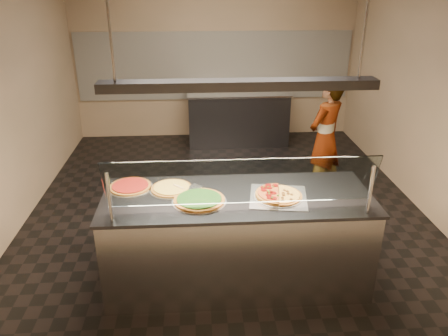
{
  "coord_description": "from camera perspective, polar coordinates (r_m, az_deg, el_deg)",
  "views": [
    {
      "loc": [
        -0.37,
        -4.92,
        2.76
      ],
      "look_at": [
        -0.1,
        -0.96,
        1.02
      ],
      "focal_mm": 35.0,
      "sensor_mm": 36.0,
      "label": 1
    }
  ],
  "objects": [
    {
      "name": "worker",
      "position": [
        5.97,
        13.07,
        3.87
      ],
      "size": [
        0.7,
        0.67,
        1.6
      ],
      "primitive_type": "imported",
      "rotation": [
        0.0,
        0.0,
        3.83
      ],
      "color": "#3F3B45",
      "rests_on": "ground"
    },
    {
      "name": "perforated_tray",
      "position": [
        3.99,
        7.09,
        -3.72
      ],
      "size": [
        0.58,
        0.58,
        0.01
      ],
      "color": "silver",
      "rests_on": "serving_counter"
    },
    {
      "name": "pizza_spatula",
      "position": [
        4.1,
        -5.11,
        -2.46
      ],
      "size": [
        0.28,
        0.17,
        0.02
      ],
      "color": "#B7B7BC",
      "rests_on": "pizza_spinach"
    },
    {
      "name": "wall_front",
      "position": [
        2.32,
        5.96,
        -9.39
      ],
      "size": [
        5.0,
        0.02,
        3.0
      ],
      "primitive_type": "cube",
      "color": "tan",
      "rests_on": "ground"
    },
    {
      "name": "lamp_rod_right",
      "position": [
        3.8,
        18.15,
        18.57
      ],
      "size": [
        0.02,
        0.02,
        1.01
      ],
      "primitive_type": "cylinder",
      "color": "#B7B7BC",
      "rests_on": "ceiling"
    },
    {
      "name": "sneeze_guard",
      "position": [
        3.56,
        2.36,
        -1.91
      ],
      "size": [
        2.23,
        0.18,
        0.54
      ],
      "color": "#B7B7BC",
      "rests_on": "serving_counter"
    },
    {
      "name": "pizza_tomato",
      "position": [
        4.23,
        -12.13,
        -2.32
      ],
      "size": [
        0.42,
        0.42,
        0.03
      ],
      "color": "silver",
      "rests_on": "serving_counter"
    },
    {
      "name": "half_pizza_sausage",
      "position": [
        4.0,
        8.53,
        -3.43
      ],
      "size": [
        0.27,
        0.45,
        0.04
      ],
      "color": "brown",
      "rests_on": "perforated_tray"
    },
    {
      "name": "pizza_cheese",
      "position": [
        4.13,
        -6.87,
        -2.6
      ],
      "size": [
        0.41,
        0.41,
        0.03
      ],
      "color": "silver",
      "rests_on": "serving_counter"
    },
    {
      "name": "serving_counter",
      "position": [
        4.23,
        1.69,
        -9.21
      ],
      "size": [
        2.47,
        0.94,
        0.93
      ],
      "color": "#B7B7BC",
      "rests_on": "ground"
    },
    {
      "name": "heat_lamp_housing",
      "position": [
        3.64,
        1.97,
        10.8
      ],
      "size": [
        2.3,
        0.18,
        0.08
      ],
      "primitive_type": "cube",
      "color": "#2E2E32",
      "rests_on": "ceiling"
    },
    {
      "name": "tile_band",
      "position": [
        8.04,
        -1.21,
        13.19
      ],
      "size": [
        4.9,
        0.02,
        1.2
      ],
      "primitive_type": "cube",
      "color": "silver",
      "rests_on": "wall_back"
    },
    {
      "name": "lamp_rod_left",
      "position": [
        3.6,
        -14.86,
        18.71
      ],
      "size": [
        0.02,
        0.02,
        1.01
      ],
      "primitive_type": "cylinder",
      "color": "#B7B7BC",
      "rests_on": "ceiling"
    },
    {
      "name": "prep_table",
      "position": [
        7.85,
        1.82,
        6.66
      ],
      "size": [
        1.78,
        0.74,
        0.93
      ],
      "color": "#2E2E32",
      "rests_on": "ground"
    },
    {
      "name": "half_pizza_pepperoni",
      "position": [
        3.96,
        5.68,
        -3.41
      ],
      "size": [
        0.27,
        0.45,
        0.05
      ],
      "color": "brown",
      "rests_on": "perforated_tray"
    },
    {
      "name": "pizza_spinach",
      "position": [
        3.89,
        -3.26,
        -4.16
      ],
      "size": [
        0.49,
        0.49,
        0.03
      ],
      "color": "silver",
      "rests_on": "serving_counter"
    },
    {
      "name": "wall_right",
      "position": [
        5.84,
        26.11,
        8.81
      ],
      "size": [
        0.02,
        6.0,
        3.0
      ],
      "primitive_type": "cube",
      "color": "tan",
      "rests_on": "ground"
    },
    {
      "name": "ground",
      "position": [
        5.66,
        0.36,
        -5.64
      ],
      "size": [
        5.0,
        6.0,
        0.02
      ],
      "primitive_type": "cube",
      "color": "black",
      "rests_on": "ground"
    },
    {
      "name": "wall_back",
      "position": [
        8.04,
        -1.23,
        14.63
      ],
      "size": [
        5.0,
        0.02,
        3.0
      ],
      "primitive_type": "cube",
      "color": "tan",
      "rests_on": "ground"
    },
    {
      "name": "wall_left",
      "position": [
        5.51,
        -26.88,
        7.91
      ],
      "size": [
        0.02,
        6.0,
        3.0
      ],
      "primitive_type": "cube",
      "color": "tan",
      "rests_on": "ground"
    }
  ]
}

